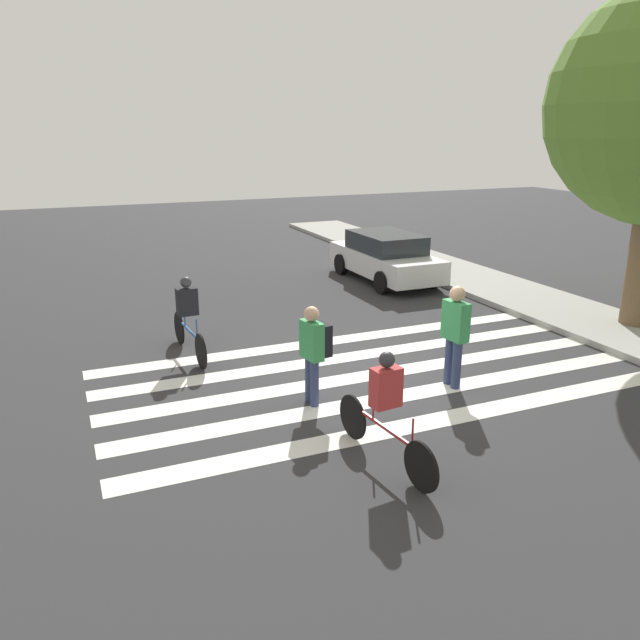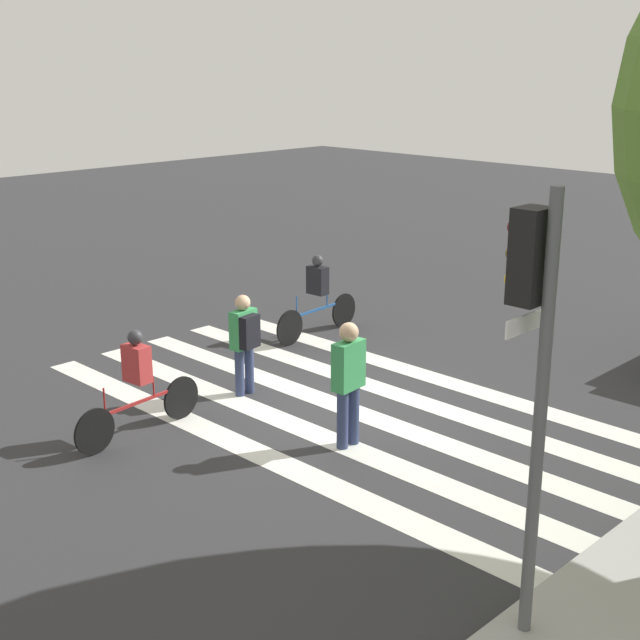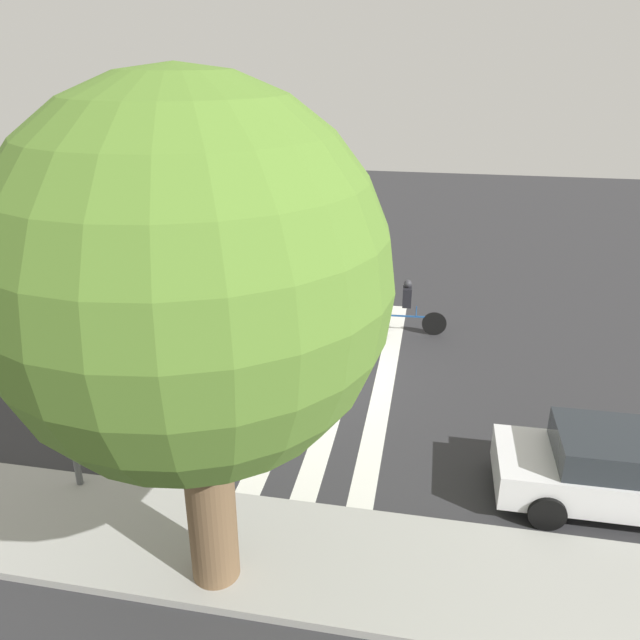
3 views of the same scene
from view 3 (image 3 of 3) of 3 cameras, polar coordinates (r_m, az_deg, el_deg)
The scene contains 10 objects.
ground_plane at distance 15.89m, azimuth -1.58°, elevation -4.83°, with size 60.00×60.00×0.00m, color #2D2D30.
sidewalk_curb at distance 10.92m, azimuth -9.00°, elevation -19.74°, with size 36.00×2.50×0.14m.
crosswalk_stripes at distance 15.89m, azimuth -1.58°, elevation -4.82°, with size 4.65×10.00×0.01m.
traffic_light at distance 11.40m, azimuth -22.80°, elevation -1.53°, with size 0.60×0.50×4.34m.
street_tree at distance 7.87m, azimuth -11.62°, elevation 3.29°, with size 5.01×5.01×7.39m.
pedestrian_adult_yellow_jacket at distance 14.73m, azimuth -6.31°, elevation -2.81°, with size 0.53×0.28×1.84m.
pedestrian_child_with_backpack at distance 16.92m, azimuth -2.93°, elevation 0.67°, with size 0.49×0.43×1.69m.
cyclist_far_lane at distance 17.89m, azimuth 7.91°, elevation 1.32°, with size 2.32×0.41×1.64m.
cyclist_near_curb at distance 17.46m, azimuth -9.94°, elevation 0.62°, with size 2.29×0.42×1.62m.
car_parked_dark_suv at distance 12.42m, azimuth 25.93°, elevation -12.27°, with size 4.32×1.90×1.44m.
Camera 3 is at (-3.06, 13.69, 7.46)m, focal length 35.00 mm.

